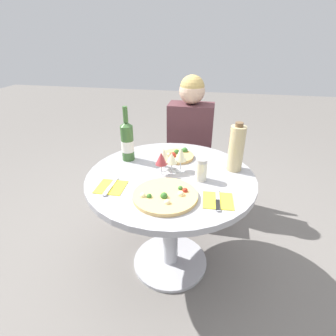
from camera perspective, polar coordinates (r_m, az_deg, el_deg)
The scene contains 15 objects.
ground_plane at distance 2.00m, azimuth 0.48°, elevation -19.73°, with size 12.00×12.00×0.00m, color slate.
dining_table at distance 1.64m, azimuth 0.56°, elevation -6.30°, with size 1.00×1.00×0.72m.
chair_behind_diner at distance 2.42m, azimuth 4.79°, elevation 1.99°, with size 0.36×0.36×0.89m.
seated_diner at distance 2.25m, azimuth 4.50°, elevation 3.03°, with size 0.37×0.44×1.18m.
pizza_large at distance 1.34m, azimuth -0.57°, elevation -6.01°, with size 0.33×0.33×0.05m.
pizza_small_far at distance 1.76m, azimuth 1.96°, elevation 2.75°, with size 0.22×0.22×0.05m.
wine_bottle at distance 1.71m, azimuth -8.84°, elevation 5.81°, with size 0.08×0.08×0.35m.
tall_carafe at distance 1.61m, azimuth 14.64°, elevation 4.18°, with size 0.09×0.09×0.30m.
sugar_shaker at distance 1.48m, azimuth 7.24°, elevation -0.34°, with size 0.07×0.07×0.13m.
wine_glass_back_right at distance 1.55m, azimuth 2.79°, elevation 2.95°, with size 0.07×0.07×0.15m.
wine_glass_front_left at distance 1.51m, azimuth -1.50°, elevation 1.96°, with size 0.07×0.07×0.14m.
wine_glass_center at distance 1.53m, azimuth 0.67°, elevation 2.10°, with size 0.07×0.07×0.13m.
wine_glass_back_left at distance 1.57m, azimuth -0.94°, elevation 3.05°, with size 0.07×0.07×0.14m.
place_setting_left at distance 1.46m, azimuth -12.37°, elevation -4.08°, with size 0.15×0.19×0.01m.
place_setting_right at distance 1.34m, azimuth 10.79°, elevation -6.99°, with size 0.16×0.19×0.01m.
Camera 1 is at (0.24, -1.33, 1.48)m, focal length 28.00 mm.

